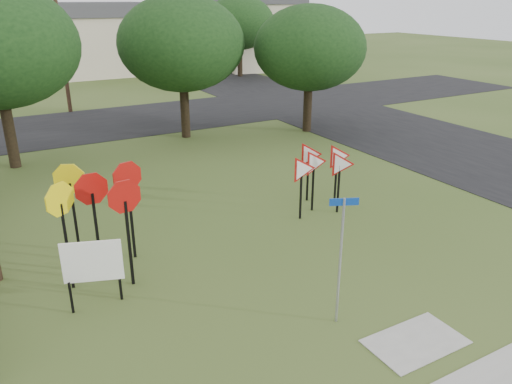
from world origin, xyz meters
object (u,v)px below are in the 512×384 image
Objects in this scene: yield_sign_cluster at (320,164)px; street_name_sign at (341,253)px; stop_sign_cluster at (96,200)px; info_board at (93,264)px.

street_name_sign is at bearing -122.49° from yield_sign_cluster.
stop_sign_cluster is at bearing -174.76° from yield_sign_cluster.
yield_sign_cluster is at bearing 15.31° from info_board.
yield_sign_cluster is at bearing 57.51° from street_name_sign.
street_name_sign is at bearing -49.90° from stop_sign_cluster.
info_board is (-4.38, 3.14, -0.58)m from street_name_sign.
street_name_sign is 1.77× the size of info_board.
info_board is (-0.52, -1.45, -0.92)m from stop_sign_cluster.
street_name_sign is 5.42m from info_board.
info_board is at bearing -109.50° from stop_sign_cluster.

